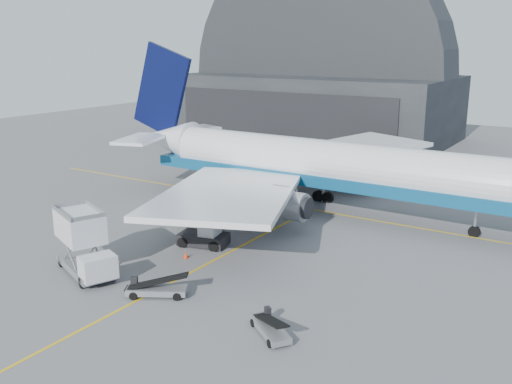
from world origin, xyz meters
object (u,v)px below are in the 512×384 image
Objects in this scene: pushback_tug at (205,237)px; catering_truck at (84,244)px; belt_loader_a at (156,289)px; belt_loader_b at (270,327)px; airliner at (310,164)px.

catering_truck is at bearing -124.55° from pushback_tug.
belt_loader_a is (3.59, -10.50, -0.22)m from pushback_tug.
belt_loader_b is (10.02, -0.39, -0.06)m from belt_loader_a.
pushback_tug is at bearing 177.36° from belt_loader_b.
airliner reaches higher than belt_loader_a.
catering_truck is (-6.66, -26.25, -2.60)m from airliner.
airliner is 16.65m from pushback_tug.
belt_loader_b is (17.71, -0.52, -2.03)m from catering_truck.
pushback_tug is (4.10, 10.38, -1.75)m from catering_truck.
airliner is 10.70× the size of pushback_tug.
catering_truck is 11.29m from pushback_tug.
airliner is 6.77× the size of catering_truck.
airliner is at bearing 98.07° from catering_truck.
belt_loader_a is at bearing -84.10° from pushback_tug.
airliner is 26.78m from belt_loader_a.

